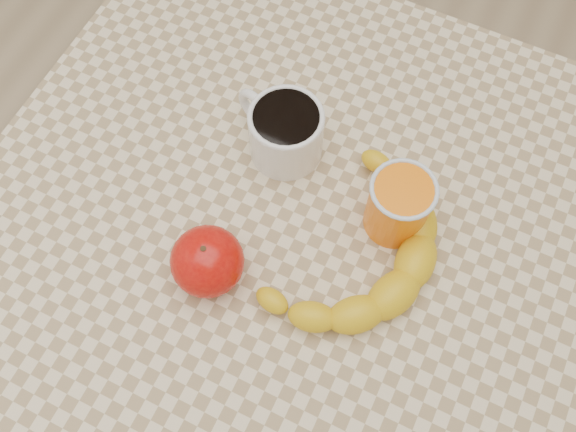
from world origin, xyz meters
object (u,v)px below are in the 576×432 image
at_px(table, 288,248).
at_px(coffee_mug, 285,130).
at_px(orange_juice_glass, 399,205).
at_px(apple, 207,261).
at_px(banana, 356,251).

distance_m(table, coffee_mug, 0.17).
bearing_deg(orange_juice_glass, apple, -137.38).
bearing_deg(table, apple, -118.70).
height_order(coffee_mug, banana, coffee_mug).
bearing_deg(apple, banana, 31.86).
bearing_deg(table, orange_juice_glass, 26.41).
xyz_separation_m(table, apple, (-0.05, -0.10, 0.13)).
distance_m(coffee_mug, apple, 0.19).
distance_m(coffee_mug, orange_juice_glass, 0.17).
relative_size(table, apple, 7.07).
relative_size(table, orange_juice_glass, 8.69).
xyz_separation_m(coffee_mug, orange_juice_glass, (0.17, -0.04, 0.00)).
bearing_deg(apple, table, 61.30).
relative_size(orange_juice_glass, apple, 0.81).
distance_m(orange_juice_glass, banana, 0.07).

